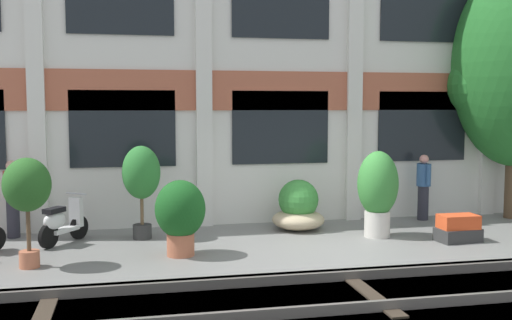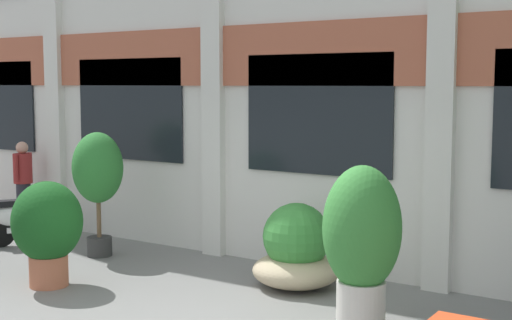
# 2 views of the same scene
# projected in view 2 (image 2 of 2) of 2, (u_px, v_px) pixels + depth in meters

# --- Properties ---
(potted_plant_glazed_jar) EXTENTS (0.93, 0.93, 1.41)m
(potted_plant_glazed_jar) POSITION_uv_depth(u_px,v_px,m) (47.00, 227.00, 9.40)
(potted_plant_glazed_jar) COLOR #B76647
(potted_plant_glazed_jar) RESTS_ON ground
(potted_plant_fluted_column) EXTENTS (0.86, 0.86, 1.82)m
(potted_plant_fluted_column) POSITION_uv_depth(u_px,v_px,m) (362.00, 239.00, 7.69)
(potted_plant_fluted_column) COLOR beige
(potted_plant_fluted_column) RESTS_ON ground
(potted_plant_low_pan) EXTENTS (0.78, 0.78, 1.94)m
(potted_plant_low_pan) POSITION_uv_depth(u_px,v_px,m) (98.00, 173.00, 11.01)
(potted_plant_low_pan) COLOR #333333
(potted_plant_low_pan) RESTS_ON ground
(potted_plant_wide_bowl) EXTENTS (1.17, 1.17, 1.12)m
(potted_plant_wide_bowl) POSITION_uv_depth(u_px,v_px,m) (296.00, 252.00, 9.40)
(potted_plant_wide_bowl) COLOR tan
(potted_plant_wide_bowl) RESTS_ON ground
(scooter_second_parked) EXTENTS (0.87, 1.18, 0.98)m
(scooter_second_parked) POSITION_uv_depth(u_px,v_px,m) (24.00, 219.00, 11.83)
(scooter_second_parked) COLOR black
(scooter_second_parked) RESTS_ON ground
(resident_by_doorway) EXTENTS (0.34, 0.51, 1.63)m
(resident_by_doorway) POSITION_uv_depth(u_px,v_px,m) (23.00, 183.00, 13.06)
(resident_by_doorway) COLOR #282833
(resident_by_doorway) RESTS_ON ground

